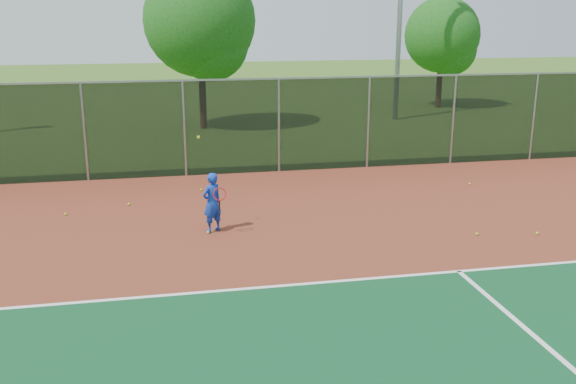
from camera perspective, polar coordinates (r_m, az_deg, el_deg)
ground at (r=10.17m, az=12.00°, el=-14.36°), size 120.00×120.00×0.00m
court_apron at (r=11.81m, az=8.19°, el=-9.66°), size 30.00×20.00×0.02m
fence_back at (r=20.66m, az=-0.82°, el=6.04°), size 30.00×0.06×3.03m
tennis_player at (r=15.11m, az=-6.76°, el=-0.91°), size 0.62×0.70×2.30m
practice_ball_0 at (r=16.09m, az=21.28°, el=-3.44°), size 0.07×0.07×0.07m
practice_ball_1 at (r=18.80m, az=-7.72°, el=0.20°), size 0.07×0.07×0.07m
practice_ball_2 at (r=15.60m, az=16.45°, el=-3.59°), size 0.07×0.07×0.07m
practice_ball_3 at (r=15.18m, az=-7.11°, el=-3.57°), size 0.07×0.07×0.07m
practice_ball_4 at (r=20.02m, az=15.84°, el=0.70°), size 0.07×0.07×0.07m
practice_ball_6 at (r=17.76m, az=-13.97°, el=-1.05°), size 0.07×0.07×0.07m
practice_ball_7 at (r=17.36m, az=-19.17°, el=-1.86°), size 0.07×0.07×0.07m
tree_back_left at (r=28.68m, az=-7.61°, el=14.42°), size 4.83×4.83×7.10m
tree_back_mid at (r=35.99m, az=13.73°, el=13.11°), size 3.98×3.98×5.85m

